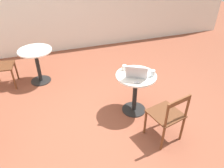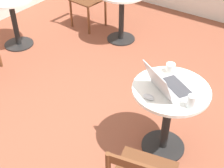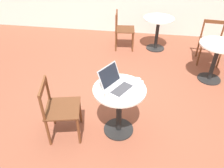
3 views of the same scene
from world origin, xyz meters
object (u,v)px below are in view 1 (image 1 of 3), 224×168
cafe_table_mid (37,59)px  chair_near_left (167,116)px  cafe_table_near (135,85)px  mouse (137,82)px  mug (125,68)px  chair_mid_back (0,67)px  laptop (137,73)px  drinking_glass (153,73)px

cafe_table_mid → chair_near_left: chair_near_left is taller
cafe_table_near → chair_near_left: 0.79m
cafe_table_mid → mouse: size_ratio=7.47×
mug → cafe_table_mid: bearing=46.7°
cafe_table_mid → mug: 1.97m
cafe_table_mid → chair_mid_back: 0.73m
chair_near_left → laptop: bearing=14.4°
mug → drinking_glass: (-0.34, -0.35, 0.01)m
cafe_table_near → drinking_glass: bearing=-119.0°
cafe_table_near → mug: (0.22, 0.12, 0.25)m
chair_mid_back → mug: (-1.41, -2.15, 0.34)m
chair_mid_back → drinking_glass: drinking_glass is taller
cafe_table_near → chair_mid_back: 2.79m
cafe_table_mid → cafe_table_near: bearing=-135.2°
cafe_table_mid → laptop: laptop is taller
cafe_table_mid → chair_near_left: bearing=-143.4°
mug → chair_near_left: bearing=-163.0°
laptop → mug: bearing=24.0°
drinking_glass → chair_mid_back: bearing=54.9°
chair_near_left → mouse: (0.54, 0.27, 0.31)m
drinking_glass → laptop: bearing=69.2°
cafe_table_mid → chair_mid_back: size_ratio=0.87×
chair_mid_back → laptop: (-1.66, -2.26, 0.35)m
cafe_table_near → chair_near_left: bearing=-167.0°
cafe_table_mid → mug: mug is taller
cafe_table_mid → chair_mid_back: (0.07, 0.73, -0.09)m
mouse → drinking_glass: bearing=-73.1°
mouse → laptop: bearing=-24.4°
cafe_table_near → chair_near_left: chair_near_left is taller
mouse → mug: 0.44m
cafe_table_near → mouse: size_ratio=7.47×
chair_near_left → cafe_table_near: bearing=13.0°
cafe_table_mid → laptop: 2.23m
chair_near_left → drinking_glass: (0.64, -0.05, 0.35)m
cafe_table_mid → drinking_glass: drinking_glass is taller
cafe_table_near → mouse: 0.33m
chair_near_left → laptop: size_ratio=1.77×
cafe_table_near → mug: bearing=29.4°
chair_mid_back → mouse: size_ratio=8.56×
cafe_table_mid → drinking_glass: size_ratio=6.50×
drinking_glass → mouse: bearing=106.9°
cafe_table_near → drinking_glass: drinking_glass is taller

